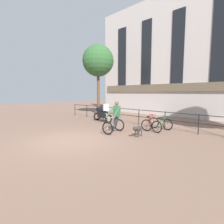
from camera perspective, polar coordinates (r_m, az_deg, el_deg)
The scene contains 9 objects.
ground_plane at distance 8.26m, azimuth -13.13°, elevation -8.95°, with size 60.00×60.00×0.00m, color #7A5B4C.
canal_railing at distance 11.70m, azimuth 8.76°, elevation -0.83°, with size 15.05×0.05×1.05m.
building_facade at distance 16.99m, azimuth 21.06°, elevation 17.18°, with size 18.00×0.72×10.98m.
cyclist_with_bike at distance 9.46m, azimuth 0.98°, elevation -2.12°, with size 0.87×1.27×1.70m.
dog at distance 8.66m, azimuth 8.40°, elevation -5.51°, with size 0.32×0.96×0.57m.
parked_motorcycle at distance 13.00m, azimuth -3.14°, elevation -0.70°, with size 1.77×0.88×1.35m.
parked_bicycle_near_lamp at distance 10.51m, azimuth 12.36°, elevation -3.66°, with size 0.83×1.20×0.86m.
parked_bicycle_mid_left at distance 10.12m, azimuth 16.10°, elevation -4.14°, with size 0.75×1.16×0.86m.
tree_canalside_left at distance 17.14m, azimuth -4.57°, elevation 16.25°, with size 2.94×2.94×6.61m.
Camera 1 is at (6.75, -4.25, 2.16)m, focal length 28.00 mm.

